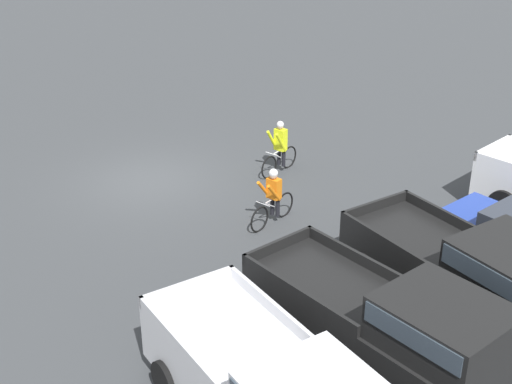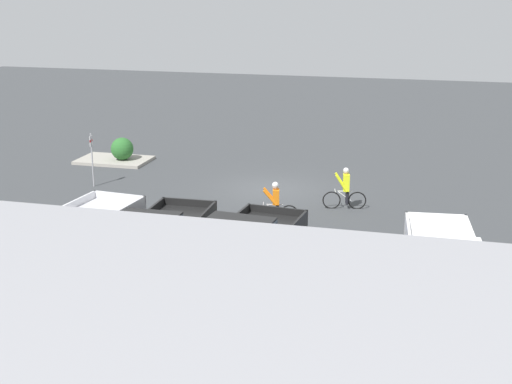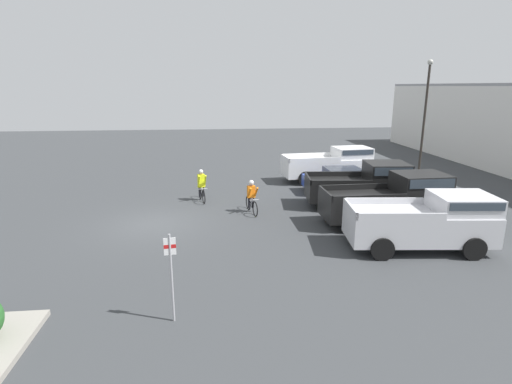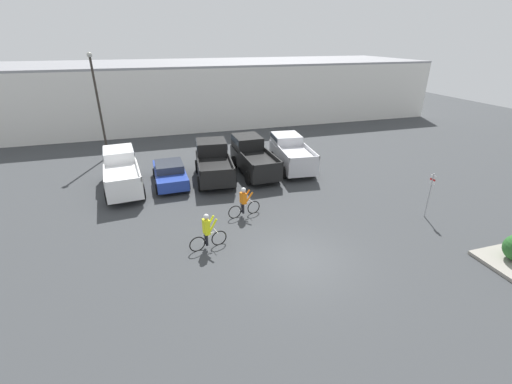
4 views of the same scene
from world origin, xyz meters
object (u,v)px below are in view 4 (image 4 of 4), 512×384
pickup_truck_3 (291,152)px  fire_lane_sign (430,191)px  cyclist_0 (244,202)px  sedan_0 (170,173)px  lamppost (98,99)px  pickup_truck_2 (252,156)px  cyclist_1 (207,232)px  pickup_truck_1 (213,161)px  pickup_truck_0 (121,170)px

pickup_truck_3 → fire_lane_sign: 9.75m
pickup_truck_3 → cyclist_0: size_ratio=2.98×
sedan_0 → lamppost: 8.91m
sedan_0 → fire_lane_sign: fire_lane_sign is taller
pickup_truck_2 → cyclist_1: pickup_truck_2 is taller
pickup_truck_3 → cyclist_0: pickup_truck_3 is taller
pickup_truck_3 → lamppost: (-12.72, 6.35, 3.29)m
fire_lane_sign → lamppost: lamppost is taller
pickup_truck_3 → lamppost: bearing=153.5°
pickup_truck_2 → cyclist_0: pickup_truck_2 is taller
sedan_0 → pickup_truck_1: (2.84, 0.25, 0.45)m
pickup_truck_2 → cyclist_1: size_ratio=3.15×
cyclist_1 → fire_lane_sign: fire_lane_sign is taller
pickup_truck_0 → lamppost: size_ratio=0.76×
cyclist_0 → cyclist_1: (-2.31, -2.44, 0.03)m
sedan_0 → pickup_truck_2: (5.59, 0.53, 0.45)m
pickup_truck_1 → lamppost: lamppost is taller
lamppost → sedan_0: bearing=-58.1°
pickup_truck_1 → pickup_truck_2: bearing=5.7°
pickup_truck_0 → pickup_truck_3: 11.27m
fire_lane_sign → pickup_truck_0: bearing=150.3°
cyclist_0 → fire_lane_sign: 9.44m
sedan_0 → pickup_truck_2: bearing=5.4°
sedan_0 → pickup_truck_1: pickup_truck_1 is taller
lamppost → cyclist_0: bearing=-58.5°
cyclist_0 → fire_lane_sign: (8.98, -2.85, 0.65)m
cyclist_1 → pickup_truck_0: bearing=115.2°
pickup_truck_0 → cyclist_0: 8.47m
pickup_truck_0 → sedan_0: 2.88m
cyclist_1 → fire_lane_sign: size_ratio=0.72×
cyclist_1 → lamppost: 16.20m
cyclist_0 → lamppost: 15.02m
cyclist_0 → cyclist_1: bearing=-133.4°
pickup_truck_2 → pickup_truck_1: bearing=-174.3°
sedan_0 → pickup_truck_2: size_ratio=0.81×
fire_lane_sign → pickup_truck_1: bearing=137.6°
cyclist_0 → lamppost: lamppost is taller
pickup_truck_0 → fire_lane_sign: (15.16, -8.64, 0.33)m
cyclist_0 → lamppost: size_ratio=0.24×
pickup_truck_2 → fire_lane_sign: size_ratio=2.26×
cyclist_0 → cyclist_1: size_ratio=1.04×
pickup_truck_1 → sedan_0: bearing=-174.9°
pickup_truck_1 → cyclist_1: pickup_truck_1 is taller
pickup_truck_0 → lamppost: bearing=102.3°
pickup_truck_1 → pickup_truck_3: bearing=2.8°
pickup_truck_2 → fire_lane_sign: (6.74, -8.93, 0.30)m
fire_lane_sign → sedan_0: bearing=145.7°
pickup_truck_3 → lamppost: size_ratio=0.71×
pickup_truck_2 → lamppost: (-9.87, 6.35, 3.25)m
cyclist_1 → lamppost: bearing=109.7°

